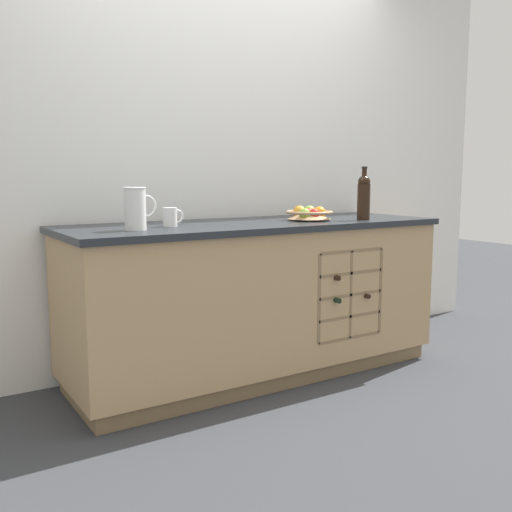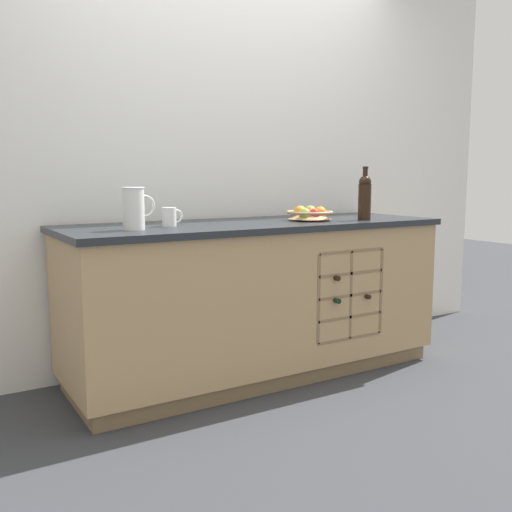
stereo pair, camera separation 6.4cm
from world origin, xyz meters
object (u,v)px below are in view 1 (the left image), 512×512
Objects in this scene: fruit_bowl at (309,214)px; white_pitcher at (136,208)px; ceramic_mug at (171,217)px; standing_wine_bottle at (364,196)px.

white_pitcher reaches higher than fruit_bowl.
ceramic_mug is 1.17m from standing_wine_bottle.
white_pitcher is 0.66× the size of standing_wine_bottle.
white_pitcher is at bearing 175.75° from standing_wine_bottle.
fruit_bowl is 1.34× the size of white_pitcher.
fruit_bowl is at bearing 155.21° from standing_wine_bottle.
ceramic_mug is at bearing 176.15° from fruit_bowl.
fruit_bowl is 0.85m from ceramic_mug.
standing_wine_bottle reaches higher than white_pitcher.
standing_wine_bottle is (1.15, -0.19, 0.09)m from ceramic_mug.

